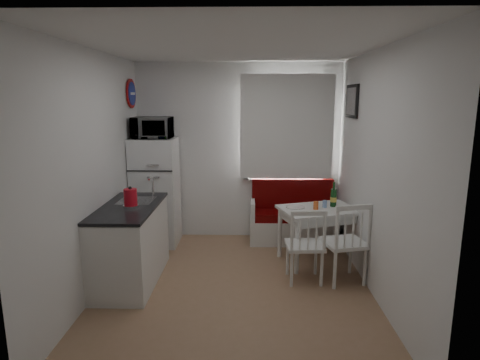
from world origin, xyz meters
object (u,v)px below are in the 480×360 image
object	(u,v)px
chair_right	(347,235)
fridge	(156,192)
microwave	(152,128)
wine_bottle	(334,194)
chair_left	(306,238)
kettle	(131,197)
dining_table	(319,214)
kitchen_counter	(131,243)
bench	(293,222)

from	to	relation	value
chair_right	fridge	size ratio (longest dim) A/B	0.35
microwave	wine_bottle	xyz separation A→B (m)	(2.43, -0.48, -0.81)
chair_left	kettle	bearing A→B (deg)	177.99
dining_table	microwave	bearing A→B (deg)	147.81
kitchen_counter	microwave	size ratio (longest dim) A/B	2.48
kitchen_counter	dining_table	bearing A→B (deg)	15.23
dining_table	kettle	world-z (taller)	kettle
bench	chair_left	world-z (taller)	bench
kitchen_counter	bench	xyz separation A→B (m)	(2.01, 1.35, -0.15)
kitchen_counter	wine_bottle	size ratio (longest dim) A/B	4.07
fridge	dining_table	bearing A→B (deg)	-15.81
dining_table	wine_bottle	size ratio (longest dim) A/B	3.41
bench	chair_right	distance (m)	1.51
dining_table	kettle	size ratio (longest dim) A/B	4.81
kitchen_counter	chair_left	distance (m)	2.00
bench	chair_left	xyz separation A→B (m)	(-0.01, -1.40, 0.25)
dining_table	chair_right	size ratio (longest dim) A/B	2.05
fridge	microwave	bearing A→B (deg)	-90.00
bench	kitchen_counter	bearing A→B (deg)	-146.02
fridge	kettle	distance (m)	1.34
bench	chair_left	bearing A→B (deg)	-90.33
chair_right	bench	bearing A→B (deg)	93.85
chair_right	microwave	xyz separation A→B (m)	(-2.43, 1.25, 1.09)
fridge	kettle	xyz separation A→B (m)	(0.03, -1.32, 0.24)
fridge	chair_left	bearing A→B (deg)	-33.14
kitchen_counter	chair_right	bearing A→B (deg)	-1.32
dining_table	wine_bottle	bearing A→B (deg)	9.11
chair_left	chair_right	distance (m)	0.45
wine_bottle	fridge	bearing A→B (deg)	167.66
dining_table	microwave	world-z (taller)	microwave
fridge	wine_bottle	world-z (taller)	fridge
chair_right	wine_bottle	size ratio (longest dim) A/B	1.66
chair_left	bench	bearing A→B (deg)	86.93
bench	kettle	xyz separation A→B (m)	(-1.96, -1.43, 0.71)
kitchen_counter	kettle	world-z (taller)	kitchen_counter
chair_left	fridge	size ratio (longest dim) A/B	0.31
wine_bottle	chair_left	bearing A→B (deg)	-120.52
kitchen_counter	bench	world-z (taller)	kitchen_counter
dining_table	chair_left	distance (m)	0.71
dining_table	fridge	size ratio (longest dim) A/B	0.72
fridge	microwave	world-z (taller)	microwave
kitchen_counter	fridge	distance (m)	1.28
kettle	wine_bottle	xyz separation A→B (m)	(2.40, 0.79, -0.14)
fridge	microwave	distance (m)	0.92
dining_table	chair_left	size ratio (longest dim) A/B	2.32
wine_bottle	microwave	bearing A→B (deg)	168.79
kettle	wine_bottle	size ratio (longest dim) A/B	0.71
chair_left	microwave	distance (m)	2.60
kitchen_counter	chair_right	size ratio (longest dim) A/B	2.45
bench	dining_table	world-z (taller)	bench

